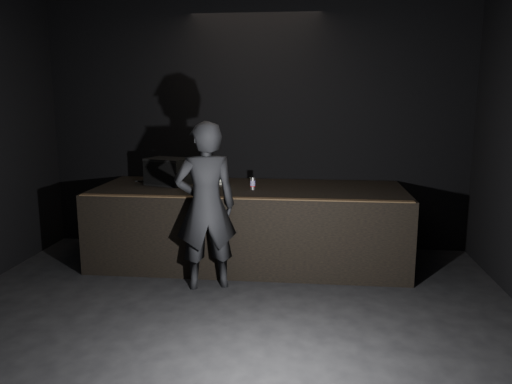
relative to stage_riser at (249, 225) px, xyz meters
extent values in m
plane|color=black|center=(0.00, -2.73, -0.50)|extent=(7.00, 7.00, 0.00)
cube|color=black|center=(0.00, 0.77, 1.25)|extent=(6.00, 0.10, 3.50)
cube|color=black|center=(0.00, 0.00, 0.00)|extent=(4.00, 1.50, 1.00)
cube|color=brown|center=(0.00, -0.71, 0.51)|extent=(3.92, 0.10, 0.01)
cube|color=black|center=(-1.12, 0.12, 0.68)|extent=(0.63, 0.53, 0.36)
cube|color=black|center=(-1.18, -0.07, 0.68)|extent=(0.47, 0.19, 0.30)
cylinder|color=black|center=(-1.17, 0.41, 0.51)|extent=(0.94, 0.28, 0.02)
cube|color=silver|center=(-0.53, 0.16, 0.51)|extent=(0.37, 0.32, 0.02)
cube|color=silver|center=(-0.53, 0.16, 0.52)|extent=(0.29, 0.22, 0.00)
cube|color=silver|center=(-0.48, 0.28, 0.61)|extent=(0.31, 0.18, 0.20)
cube|color=gold|center=(-0.48, 0.27, 0.61)|extent=(0.27, 0.15, 0.16)
cylinder|color=silver|center=(0.06, -0.13, 0.58)|extent=(0.06, 0.06, 0.16)
cylinder|color=navy|center=(0.06, -0.13, 0.58)|extent=(0.06, 0.06, 0.07)
cylinder|color=#A40F11|center=(0.06, -0.13, 0.54)|extent=(0.07, 0.07, 0.01)
cylinder|color=white|center=(-0.33, -0.14, 0.55)|extent=(0.09, 0.09, 0.11)
cube|color=white|center=(-0.40, -0.46, 0.51)|extent=(0.07, 0.16, 0.03)
imported|color=black|center=(-0.38, -0.95, 0.45)|extent=(0.81, 0.66, 1.91)
camera|label=1|loc=(0.78, -6.34, 1.66)|focal=35.00mm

